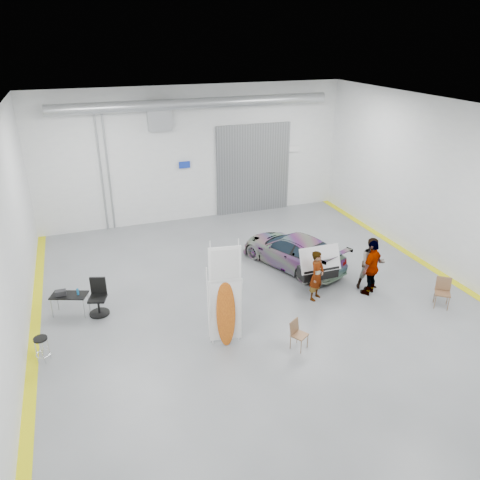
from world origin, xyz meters
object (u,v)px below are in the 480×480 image
object	(u,v)px
person_b	(372,264)
person_c	(372,267)
work_table	(67,295)
office_chair	(98,299)
surfboard_display	(227,304)
folding_chair_near	(299,340)
sedan_car	(293,250)
person_a	(317,275)
shop_stool	(43,350)
folding_chair_far	(441,298)

from	to	relation	value
person_b	person_c	size ratio (longest dim) A/B	0.96
work_table	office_chair	distance (m)	0.92
surfboard_display	work_table	world-z (taller)	surfboard_display
person_b	work_table	distance (m)	9.84
folding_chair_near	office_chair	bearing A→B (deg)	112.21
person_c	folding_chair_near	distance (m)	4.09
sedan_car	office_chair	xyz separation A→B (m)	(-7.06, -0.95, -0.11)
folding_chair_near	person_a	bearing A→B (deg)	20.58
sedan_car	folding_chair_near	distance (m)	5.04
folding_chair_near	shop_stool	xyz separation A→B (m)	(-6.62, 1.76, 0.11)
folding_chair_far	shop_stool	xyz separation A→B (m)	(-11.82, 1.34, 0.07)
person_c	folding_chair_far	xyz separation A→B (m)	(1.66, -1.49, -0.66)
folding_chair_near	work_table	size ratio (longest dim) A/B	0.70
work_table	folding_chair_far	bearing A→B (deg)	-17.53
shop_stool	folding_chair_near	bearing A→B (deg)	-14.87
shop_stool	office_chair	world-z (taller)	office_chair
person_a	shop_stool	xyz separation A→B (m)	(-8.30, -0.43, -0.49)
folding_chair_near	shop_stool	bearing A→B (deg)	133.24
sedan_car	folding_chair_near	xyz separation A→B (m)	(-2.00, -4.62, -0.36)
surfboard_display	folding_chair_far	bearing A→B (deg)	5.31
person_b	folding_chair_near	distance (m)	4.39
work_table	surfboard_display	bearing A→B (deg)	-36.41
sedan_car	shop_stool	xyz separation A→B (m)	(-8.62, -2.86, -0.25)
person_a	folding_chair_far	bearing A→B (deg)	-61.15
folding_chair_near	person_b	bearing A→B (deg)	-1.58
person_c	office_chair	bearing A→B (deg)	-40.36
person_b	surfboard_display	size ratio (longest dim) A/B	0.58
surfboard_display	shop_stool	distance (m)	5.00
office_chair	work_table	bearing A→B (deg)	-179.43
folding_chair_near	shop_stool	size ratio (longest dim) A/B	1.13
folding_chair_near	office_chair	xyz separation A→B (m)	(-5.06, 3.67, 0.25)
office_chair	person_b	bearing A→B (deg)	8.19
person_c	folding_chair_far	world-z (taller)	person_c
person_c	shop_stool	size ratio (longest dim) A/B	2.60
shop_stool	person_c	bearing A→B (deg)	0.86
sedan_car	work_table	bearing A→B (deg)	-17.17
person_b	shop_stool	bearing A→B (deg)	-164.67
person_c	office_chair	size ratio (longest dim) A/B	1.67
sedan_car	work_table	distance (m)	7.96
person_b	work_table	xyz separation A→B (m)	(-9.68, 1.74, -0.24)
surfboard_display	folding_chair_far	xyz separation A→B (m)	(6.99, -0.46, -0.98)
surfboard_display	office_chair	distance (m)	4.37
shop_stool	folding_chair_far	bearing A→B (deg)	-6.47
sedan_car	person_b	xyz separation A→B (m)	(1.75, -2.42, 0.30)
surfboard_display	person_b	bearing A→B (deg)	22.44
sedan_car	shop_stool	size ratio (longest dim) A/B	5.77
sedan_car	work_table	xyz separation A→B (m)	(-7.93, -0.68, 0.06)
person_a	folding_chair_near	bearing A→B (deg)	-161.92
office_chair	folding_chair_far	bearing A→B (deg)	0.12
sedan_car	office_chair	size ratio (longest dim) A/B	3.69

